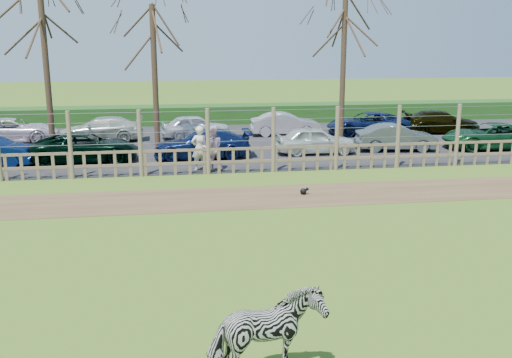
{
  "coord_description": "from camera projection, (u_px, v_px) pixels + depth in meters",
  "views": [
    {
      "loc": [
        -1.35,
        -13.14,
        4.97
      ],
      "look_at": [
        1.0,
        2.5,
        1.1
      ],
      "focal_mm": 40.0,
      "sensor_mm": 36.0,
      "label": 1
    }
  ],
  "objects": [
    {
      "name": "ground",
      "position": [
        231.0,
        248.0,
        14.0
      ],
      "size": [
        120.0,
        120.0,
        0.0
      ],
      "primitive_type": "plane",
      "color": "olive",
      "rests_on": "ground"
    },
    {
      "name": "dirt_strip",
      "position": [
        216.0,
        199.0,
        18.32
      ],
      "size": [
        34.0,
        2.8,
        0.01
      ],
      "primitive_type": "cube",
      "color": "brown",
      "rests_on": "ground"
    },
    {
      "name": "asphalt",
      "position": [
        199.0,
        144.0,
        27.92
      ],
      "size": [
        44.0,
        13.0,
        0.04
      ],
      "primitive_type": "cube",
      "color": "#232326",
      "rests_on": "ground"
    },
    {
      "name": "hedge",
      "position": [
        193.0,
        115.0,
        34.52
      ],
      "size": [
        46.0,
        2.0,
        1.1
      ],
      "primitive_type": "cube",
      "color": "#1E4716",
      "rests_on": "ground"
    },
    {
      "name": "fence",
      "position": [
        208.0,
        153.0,
        21.49
      ],
      "size": [
        30.16,
        0.16,
        2.5
      ],
      "color": "brown",
      "rests_on": "ground"
    },
    {
      "name": "tree_left",
      "position": [
        43.0,
        24.0,
        23.73
      ],
      "size": [
        4.8,
        4.8,
        7.88
      ],
      "color": "#3D2B1E",
      "rests_on": "ground"
    },
    {
      "name": "tree_mid",
      "position": [
        153.0,
        42.0,
        25.52
      ],
      "size": [
        4.8,
        4.8,
        6.83
      ],
      "color": "#3D2B1E",
      "rests_on": "ground"
    },
    {
      "name": "tree_right",
      "position": [
        344.0,
        34.0,
        27.21
      ],
      "size": [
        4.8,
        4.8,
        7.35
      ],
      "color": "#3D2B1E",
      "rests_on": "ground"
    },
    {
      "name": "zebra",
      "position": [
        266.0,
        337.0,
        8.36
      ],
      "size": [
        1.89,
        1.28,
        1.46
      ],
      "primitive_type": "imported",
      "rotation": [
        0.0,
        0.0,
        1.88
      ],
      "color": "gray",
      "rests_on": "ground"
    },
    {
      "name": "visitor_a",
      "position": [
        199.0,
        148.0,
        21.94
      ],
      "size": [
        0.72,
        0.57,
        1.72
      ],
      "primitive_type": "imported",
      "rotation": [
        0.0,
        0.0,
        3.43
      ],
      "color": "silver",
      "rests_on": "asphalt"
    },
    {
      "name": "visitor_b",
      "position": [
        213.0,
        148.0,
        22.0
      ],
      "size": [
        0.93,
        0.77,
        1.72
      ],
      "primitive_type": "imported",
      "rotation": [
        0.0,
        0.0,
        3.29
      ],
      "color": "silver",
      "rests_on": "asphalt"
    },
    {
      "name": "crow",
      "position": [
        304.0,
        191.0,
        18.79
      ],
      "size": [
        0.29,
        0.21,
        0.24
      ],
      "color": "black",
      "rests_on": "ground"
    },
    {
      "name": "car_2",
      "position": [
        86.0,
        147.0,
        23.57
      ],
      "size": [
        4.45,
        2.31,
        1.2
      ],
      "primitive_type": "imported",
      "rotation": [
        0.0,
        0.0,
        1.65
      ],
      "color": "black",
      "rests_on": "asphalt"
    },
    {
      "name": "car_3",
      "position": [
        202.0,
        144.0,
        24.36
      ],
      "size": [
        4.14,
        1.7,
        1.2
      ],
      "primitive_type": "imported",
      "rotation": [
        0.0,
        0.0,
        4.71
      ],
      "color": "#0C1B4B",
      "rests_on": "asphalt"
    },
    {
      "name": "car_4",
      "position": [
        315.0,
        140.0,
        25.26
      ],
      "size": [
        3.56,
        1.51,
        1.2
      ],
      "primitive_type": "imported",
      "rotation": [
        0.0,
        0.0,
        1.55
      ],
      "color": "silver",
      "rests_on": "asphalt"
    },
    {
      "name": "car_5",
      "position": [
        397.0,
        137.0,
        25.96
      ],
      "size": [
        3.77,
        1.7,
        1.2
      ],
      "primitive_type": "imported",
      "rotation": [
        0.0,
        0.0,
        1.45
      ],
      "color": "#505A5D",
      "rests_on": "asphalt"
    },
    {
      "name": "car_6",
      "position": [
        490.0,
        136.0,
        26.4
      ],
      "size": [
        4.46,
        2.32,
        1.2
      ],
      "primitive_type": "imported",
      "rotation": [
        0.0,
        0.0,
        4.64
      ],
      "color": "#134B23",
      "rests_on": "asphalt"
    },
    {
      "name": "car_8",
      "position": [
        13.0,
        130.0,
        28.0
      ],
      "size": [
        4.5,
        2.42,
        1.2
      ],
      "primitive_type": "imported",
      "rotation": [
        0.0,
        0.0,
        1.67
      ],
      "color": "silver",
      "rests_on": "asphalt"
    },
    {
      "name": "car_9",
      "position": [
        101.0,
        129.0,
        28.35
      ],
      "size": [
        4.14,
        1.7,
        1.2
      ],
      "primitive_type": "imported",
      "rotation": [
        0.0,
        0.0,
        4.72
      ],
      "color": "beige",
      "rests_on": "asphalt"
    },
    {
      "name": "car_10",
      "position": [
        196.0,
        126.0,
        29.26
      ],
      "size": [
        3.68,
        1.89,
        1.2
      ],
      "primitive_type": "imported",
      "rotation": [
        0.0,
        0.0,
        1.71
      ],
      "color": "silver",
      "rests_on": "asphalt"
    },
    {
      "name": "car_11",
      "position": [
        285.0,
        124.0,
        30.13
      ],
      "size": [
        3.72,
        1.51,
        1.2
      ],
      "primitive_type": "imported",
      "rotation": [
        0.0,
        0.0,
        1.5
      ],
      "color": "#C1B4C1",
      "rests_on": "asphalt"
    },
    {
      "name": "car_12",
      "position": [
        368.0,
        124.0,
        30.29
      ],
      "size": [
        4.46,
        2.33,
        1.2
      ],
      "primitive_type": "imported",
      "rotation": [
        0.0,
        0.0,
        4.63
      ],
      "color": "#0D1B44",
      "rests_on": "asphalt"
    },
    {
      "name": "car_13",
      "position": [
        441.0,
        122.0,
        30.9
      ],
      "size": [
        4.33,
        2.24,
        1.2
      ],
      "primitive_type": "imported",
      "rotation": [
        0.0,
        0.0,
        1.43
      ],
      "color": "black",
      "rests_on": "asphalt"
    }
  ]
}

